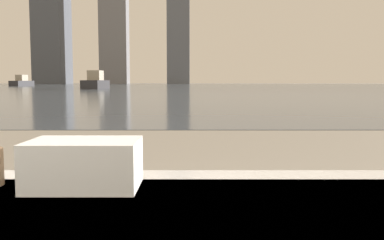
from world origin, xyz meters
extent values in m
cube|color=white|center=(-0.15, 0.85, 0.59)|extent=(0.27, 0.18, 0.04)
cube|color=white|center=(-0.15, 0.85, 0.63)|extent=(0.27, 0.18, 0.04)
cube|color=white|center=(-0.15, 0.85, 0.67)|extent=(0.27, 0.18, 0.04)
cube|color=slate|center=(0.00, 62.00, 0.01)|extent=(180.00, 110.00, 0.01)
cube|color=#2D2D33|center=(-27.36, 68.94, 0.43)|extent=(2.44, 5.01, 0.84)
cube|color=#B2A893|center=(-27.36, 68.94, 1.33)|extent=(1.49, 1.98, 0.96)
cube|color=#2D2D33|center=(-9.88, 44.26, 0.45)|extent=(1.97, 5.14, 0.89)
cube|color=#B2A893|center=(-9.88, 44.26, 1.40)|extent=(1.35, 1.95, 1.01)
cube|color=slate|center=(-21.11, 118.00, 21.59)|extent=(7.25, 6.86, 43.19)
camera|label=1|loc=(0.12, -0.21, 0.84)|focal=40.00mm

